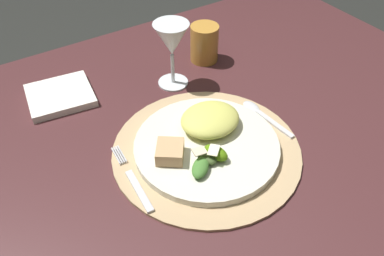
% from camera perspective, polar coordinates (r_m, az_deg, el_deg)
% --- Properties ---
extents(dining_table, '(1.39, 0.89, 0.71)m').
position_cam_1_polar(dining_table, '(0.86, -2.44, -7.67)').
color(dining_table, '#482527').
rests_on(dining_table, ground).
extents(placemat, '(0.35, 0.35, 0.01)m').
position_cam_1_polar(placemat, '(0.74, 2.09, -3.18)').
color(placemat, tan).
rests_on(placemat, dining_table).
extents(dinner_plate, '(0.27, 0.27, 0.01)m').
position_cam_1_polar(dinner_plate, '(0.73, 2.11, -2.61)').
color(dinner_plate, silver).
rests_on(dinner_plate, placemat).
extents(pasta_serving, '(0.12, 0.10, 0.04)m').
position_cam_1_polar(pasta_serving, '(0.75, 2.62, 1.25)').
color(pasta_serving, '#D3D160').
rests_on(pasta_serving, dinner_plate).
extents(salad_greens, '(0.09, 0.07, 0.03)m').
position_cam_1_polar(salad_greens, '(0.69, 2.37, -4.43)').
color(salad_greens, '#467C30').
rests_on(salad_greens, dinner_plate).
extents(bread_piece, '(0.07, 0.07, 0.03)m').
position_cam_1_polar(bread_piece, '(0.69, -3.18, -3.44)').
color(bread_piece, tan).
rests_on(bread_piece, dinner_plate).
extents(fork, '(0.02, 0.16, 0.00)m').
position_cam_1_polar(fork, '(0.69, -8.44, -7.47)').
color(fork, silver).
rests_on(fork, placemat).
extents(spoon, '(0.03, 0.14, 0.01)m').
position_cam_1_polar(spoon, '(0.82, 9.62, 2.21)').
color(spoon, silver).
rests_on(spoon, placemat).
extents(napkin, '(0.15, 0.14, 0.02)m').
position_cam_1_polar(napkin, '(0.90, -18.44, 4.47)').
color(napkin, white).
rests_on(napkin, dining_table).
extents(wine_glass, '(0.08, 0.08, 0.15)m').
position_cam_1_polar(wine_glass, '(0.85, -2.95, 12.27)').
color(wine_glass, silver).
rests_on(wine_glass, dining_table).
extents(amber_tumbler, '(0.07, 0.07, 0.09)m').
position_cam_1_polar(amber_tumbler, '(0.96, 1.79, 12.09)').
color(amber_tumbler, '#C68936').
rests_on(amber_tumbler, dining_table).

